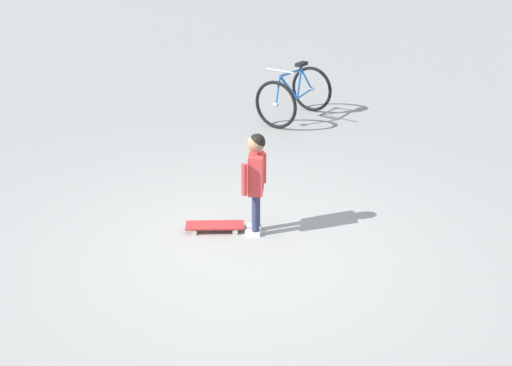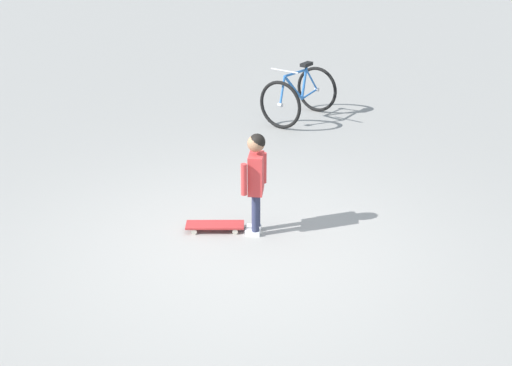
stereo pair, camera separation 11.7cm
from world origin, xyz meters
name	(u,v)px [view 1 (the left image)]	position (x,y,z in m)	size (l,w,h in m)	color
ground_plane	(243,249)	(0.00, 0.00, 0.00)	(50.00, 50.00, 0.00)	gray
child_person	(256,173)	(-0.26, 0.26, 0.66)	(0.28, 0.35, 1.06)	#2D3351
skateboard	(215,226)	(-0.47, -0.10, 0.06)	(0.41, 0.62, 0.07)	#B22D2D
bicycle_near	(294,95)	(-3.34, 2.34, 0.38)	(1.15, 1.28, 0.85)	black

